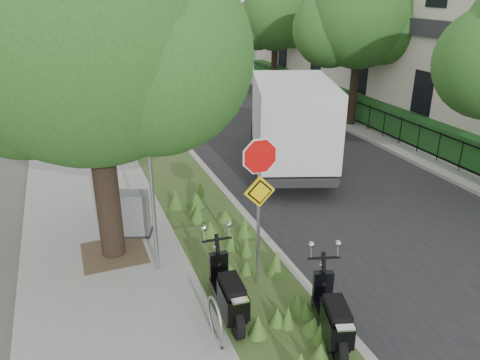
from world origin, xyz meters
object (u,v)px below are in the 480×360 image
(utility_cabinet, at_px, (133,214))
(scooter_far, at_px, (333,322))
(box_truck, at_px, (290,119))
(scooter_near, at_px, (230,298))
(sign_assembly, at_px, (259,184))

(utility_cabinet, bearing_deg, scooter_far, -63.62)
(box_truck, relative_size, utility_cabinet, 5.61)
(scooter_far, height_order, utility_cabinet, utility_cabinet)
(scooter_near, distance_m, box_truck, 8.24)
(scooter_near, relative_size, utility_cabinet, 1.80)
(sign_assembly, relative_size, box_truck, 0.53)
(scooter_far, bearing_deg, scooter_near, 139.27)
(utility_cabinet, bearing_deg, sign_assembly, -55.93)
(box_truck, bearing_deg, scooter_far, -111.66)
(scooter_near, bearing_deg, sign_assembly, 42.86)
(box_truck, xyz_separation_m, utility_cabinet, (-5.65, -2.96, -1.04))
(scooter_near, relative_size, box_truck, 0.32)
(scooter_near, distance_m, scooter_far, 1.84)
(sign_assembly, xyz_separation_m, utility_cabinet, (-2.00, 2.96, -1.69))
(sign_assembly, height_order, box_truck, sign_assembly)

